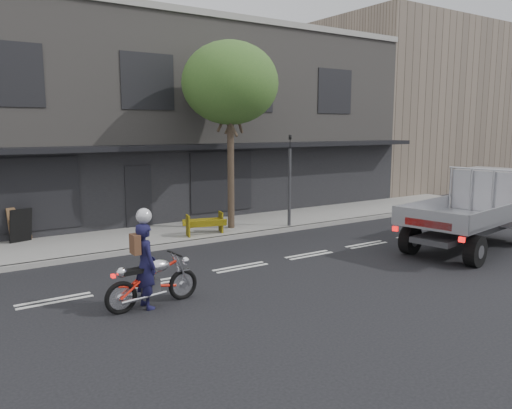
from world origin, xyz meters
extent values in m
plane|color=black|center=(0.00, 0.00, 0.00)|extent=(80.00, 80.00, 0.00)
cube|color=gray|center=(0.00, 4.70, 0.07)|extent=(32.00, 3.20, 0.15)
cube|color=gray|center=(0.00, 3.10, 0.07)|extent=(32.00, 0.20, 0.15)
cube|color=slate|center=(0.00, 11.30, 4.00)|extent=(26.00, 10.00, 8.00)
cube|color=brown|center=(20.00, 11.30, 5.00)|extent=(14.00, 10.00, 10.00)
cylinder|color=#382B21|center=(2.20, 4.20, 2.00)|extent=(0.24, 0.24, 4.00)
ellipsoid|color=#244C1C|center=(2.20, 4.20, 5.30)|extent=(3.40, 3.40, 2.89)
cylinder|color=#2D2D30|center=(4.20, 3.35, 1.50)|extent=(0.12, 0.12, 3.00)
imported|color=black|center=(4.20, 3.35, 3.25)|extent=(0.08, 0.10, 0.50)
torus|color=black|center=(-3.82, -1.54, 0.33)|extent=(0.70, 0.15, 0.69)
torus|color=black|center=(-2.39, -1.44, 0.33)|extent=(0.70, 0.15, 0.69)
cube|color=#2D2D30|center=(-3.16, -1.49, 0.44)|extent=(0.37, 0.27, 0.29)
ellipsoid|color=silver|center=(-2.99, -1.48, 0.86)|extent=(0.58, 0.36, 0.28)
cube|color=black|center=(-3.49, -1.52, 0.84)|extent=(0.57, 0.28, 0.09)
cylinder|color=black|center=(-2.58, -1.45, 1.06)|extent=(0.09, 0.62, 0.04)
imported|color=#151438|center=(-3.25, -1.49, 0.91)|extent=(0.48, 0.69, 1.81)
cylinder|color=black|center=(5.36, -3.46, 0.43)|extent=(0.91, 0.46, 0.87)
cylinder|color=black|center=(5.03, -1.55, 0.43)|extent=(0.91, 0.46, 0.87)
cylinder|color=black|center=(8.63, -0.93, 0.43)|extent=(0.91, 0.46, 0.87)
cube|color=#2D2D30|center=(6.99, -2.20, 0.63)|extent=(5.37, 2.02, 0.16)
cube|color=#BBBBC0|center=(8.74, -1.89, 1.54)|extent=(2.26, 2.35, 1.71)
cube|color=black|center=(8.74, -1.89, 2.03)|extent=(2.02, 2.20, 0.63)
cube|color=#A9AAAE|center=(6.04, -2.36, 1.05)|extent=(3.75, 2.77, 0.11)
camera|label=1|loc=(-6.90, -11.17, 3.75)|focal=35.00mm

